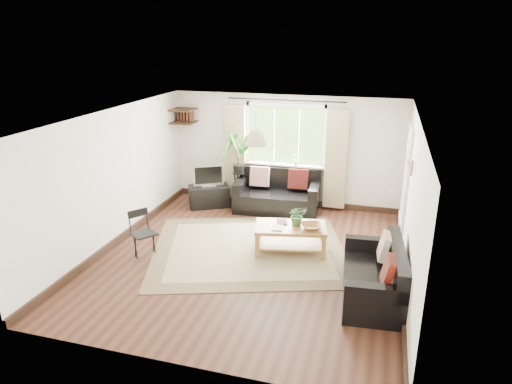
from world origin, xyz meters
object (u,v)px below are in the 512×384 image
(coffee_table, at_px, (290,239))
(folding_chair, at_px, (144,234))
(sofa_back, at_px, (277,192))
(sofa_right, at_px, (373,273))
(palm_stand, at_px, (239,170))
(tv_stand, at_px, (209,196))

(coffee_table, distance_m, folding_chair, 2.50)
(coffee_table, xyz_separation_m, folding_chair, (-2.37, -0.80, 0.14))
(sofa_back, bearing_deg, sofa_right, -57.38)
(palm_stand, relative_size, folding_chair, 2.06)
(sofa_right, height_order, palm_stand, palm_stand)
(tv_stand, relative_size, palm_stand, 0.53)
(folding_chair, bearing_deg, sofa_right, -56.69)
(sofa_back, height_order, folding_chair, sofa_back)
(sofa_back, distance_m, folding_chair, 3.14)
(sofa_right, xyz_separation_m, coffee_table, (-1.42, 1.06, -0.13))
(coffee_table, bearing_deg, sofa_back, 110.09)
(sofa_back, height_order, tv_stand, sofa_back)
(tv_stand, bearing_deg, sofa_right, -66.52)
(tv_stand, relative_size, folding_chair, 1.08)
(sofa_right, height_order, coffee_table, sofa_right)
(sofa_right, xyz_separation_m, tv_stand, (-3.59, 2.76, -0.15))
(coffee_table, distance_m, palm_stand, 2.58)
(coffee_table, height_order, palm_stand, palm_stand)
(sofa_back, xyz_separation_m, folding_chair, (-1.69, -2.64, -0.02))
(coffee_table, relative_size, tv_stand, 1.42)
(folding_chair, bearing_deg, palm_stand, 21.17)
(palm_stand, bearing_deg, coffee_table, -51.46)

